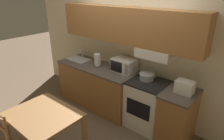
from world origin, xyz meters
name	(u,v)px	position (x,y,z in m)	size (l,w,h in m)	color
ground_plane	(127,106)	(0.00, 0.00, 0.00)	(16.00, 16.00, 0.00)	brown
wall_back	(128,39)	(0.02, -0.06, 1.49)	(5.25, 0.38, 2.55)	beige
lower_counter_main	(97,85)	(-0.56, -0.33, 0.44)	(1.74, 0.67, 0.88)	#A36B38
lower_counter_right_stub	(177,117)	(1.19, -0.33, 0.44)	(0.48, 0.67, 0.88)	#A36B38
stove_range	(147,104)	(0.63, -0.30, 0.44)	(0.63, 0.61, 0.88)	white
cooking_pot	(147,76)	(0.56, -0.25, 0.94)	(0.34, 0.26, 0.12)	#B7BABF
microwave	(124,65)	(0.04, -0.20, 1.01)	(0.43, 0.32, 0.25)	white
toaster	(185,87)	(1.23, -0.31, 0.98)	(0.27, 0.19, 0.20)	white
sink_basin	(78,59)	(-1.12, -0.33, 0.90)	(0.51, 0.32, 0.23)	#B7BABF
paper_towel_roll	(97,60)	(-0.54, -0.32, 1.01)	(0.15, 0.15, 0.25)	black
dining_table	(44,121)	(-0.09, -1.89, 0.65)	(0.94, 0.77, 0.77)	#9E7042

